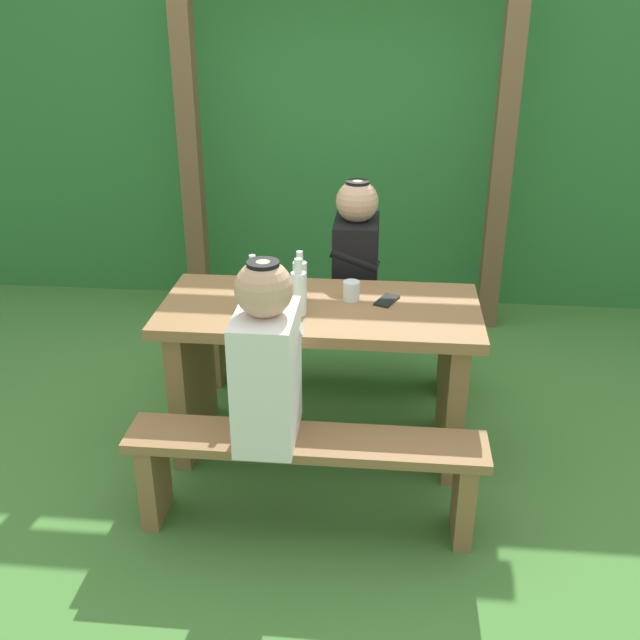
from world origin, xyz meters
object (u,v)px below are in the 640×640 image
object	(u,v)px
bench_far	(330,334)
cell_phone	(387,300)
drinking_glass	(351,291)
bottle_right	(299,291)
bottle_center	(300,280)
bottle_left	(253,287)
person_white_shirt	(266,360)
picnic_table	(320,352)
bench_near	(306,463)
person_black_coat	(356,256)

from	to	relation	value
bench_far	cell_phone	distance (m)	0.72
drinking_glass	cell_phone	size ratio (longest dim) A/B	0.62
bottle_right	bottle_center	size ratio (longest dim) A/B	1.09
bottle_left	bottle_right	xyz separation A→B (m)	(0.20, -0.03, 0.00)
cell_phone	bottle_right	bearing A→B (deg)	-132.57
bottle_left	cell_phone	world-z (taller)	bottle_left
person_white_shirt	bottle_right	xyz separation A→B (m)	(0.06, 0.48, 0.08)
picnic_table	bench_near	distance (m)	0.61
person_black_coat	bottle_right	size ratio (longest dim) A/B	2.87
picnic_table	bench_far	bearing A→B (deg)	90.00
bench_far	bottle_center	xyz separation A→B (m)	(-0.09, -0.53, 0.52)
bench_near	bottle_center	size ratio (longest dim) A/B	6.06
person_black_coat	drinking_glass	world-z (taller)	person_black_coat
picnic_table	bottle_right	world-z (taller)	bottle_right
bench_far	bottle_right	xyz separation A→B (m)	(-0.08, -0.68, 0.52)
picnic_table	cell_phone	bearing A→B (deg)	13.84
picnic_table	person_white_shirt	size ratio (longest dim) A/B	1.95
person_white_shirt	cell_phone	world-z (taller)	person_white_shirt
bottle_center	bench_near	bearing A→B (deg)	-81.52
picnic_table	person_black_coat	bearing A→B (deg)	77.50
person_black_coat	bottle_center	xyz separation A→B (m)	(-0.22, -0.53, 0.07)
bench_far	person_black_coat	size ratio (longest dim) A/B	1.95
bottle_left	bottle_center	world-z (taller)	bottle_left
bench_far	drinking_glass	bearing A→B (deg)	-75.20
picnic_table	drinking_glass	xyz separation A→B (m)	(0.13, 0.08, 0.27)
bench_near	drinking_glass	bearing A→B (deg)	78.58
person_black_coat	cell_phone	world-z (taller)	person_black_coat
picnic_table	bottle_center	bearing A→B (deg)	153.64
person_black_coat	cell_phone	distance (m)	0.53
bench_far	person_black_coat	bearing A→B (deg)	-1.49
bench_near	person_white_shirt	bearing A→B (deg)	178.67
bench_far	bottle_right	bearing A→B (deg)	-96.80
drinking_glass	bottle_center	world-z (taller)	bottle_center
picnic_table	person_black_coat	xyz separation A→B (m)	(0.13, 0.58, 0.26)
person_black_coat	bottle_center	distance (m)	0.58
cell_phone	bottle_center	bearing A→B (deg)	-153.46
person_white_shirt	bottle_right	bearing A→B (deg)	82.60
bench_near	bottle_left	bearing A→B (deg)	118.70
picnic_table	bottle_left	distance (m)	0.44
bottle_center	cell_phone	xyz separation A→B (m)	(0.38, 0.03, -0.09)
bench_far	person_black_coat	xyz separation A→B (m)	(0.13, -0.00, 0.45)
bottle_left	cell_phone	xyz separation A→B (m)	(0.57, 0.14, -0.10)
picnic_table	cell_phone	world-z (taller)	cell_phone
bottle_right	bottle_center	distance (m)	0.15
picnic_table	person_white_shirt	world-z (taller)	person_white_shirt
bench_near	person_black_coat	xyz separation A→B (m)	(0.13, 1.16, 0.45)
picnic_table	bottle_left	bearing A→B (deg)	-166.05
drinking_glass	bottle_right	size ratio (longest dim) A/B	0.35
cell_phone	person_black_coat	bearing A→B (deg)	130.70
bench_near	drinking_glass	distance (m)	0.82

